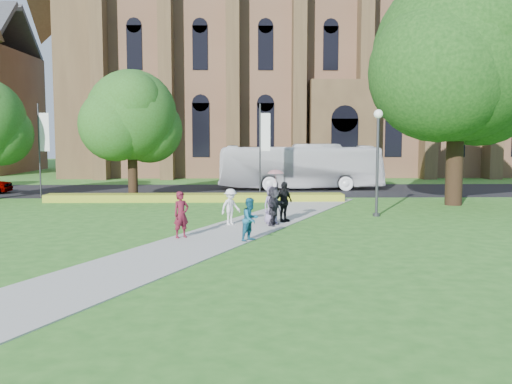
{
  "coord_description": "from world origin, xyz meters",
  "views": [
    {
      "loc": [
        0.91,
        -21.28,
        3.95
      ],
      "look_at": [
        1.46,
        2.61,
        1.6
      ],
      "focal_mm": 40.0,
      "sensor_mm": 36.0,
      "label": 1
    }
  ],
  "objects_px": {
    "streetlamp": "(378,149)",
    "large_tree": "(458,57)",
    "tour_coach": "(300,167)",
    "pedestrian_0": "(181,215)"
  },
  "relations": [
    {
      "from": "streetlamp",
      "to": "tour_coach",
      "type": "xyz_separation_m",
      "value": [
        -2.38,
        14.11,
        -1.6
      ]
    },
    {
      "from": "tour_coach",
      "to": "pedestrian_0",
      "type": "xyz_separation_m",
      "value": [
        -6.59,
        -20.11,
        -0.76
      ]
    },
    {
      "from": "large_tree",
      "to": "streetlamp",
      "type": "bearing_deg",
      "value": -140.71
    },
    {
      "from": "pedestrian_0",
      "to": "streetlamp",
      "type": "bearing_deg",
      "value": -2.64
    },
    {
      "from": "streetlamp",
      "to": "pedestrian_0",
      "type": "bearing_deg",
      "value": -146.22
    },
    {
      "from": "streetlamp",
      "to": "large_tree",
      "type": "relative_size",
      "value": 0.4
    },
    {
      "from": "large_tree",
      "to": "pedestrian_0",
      "type": "height_order",
      "value": "large_tree"
    },
    {
      "from": "large_tree",
      "to": "tour_coach",
      "type": "xyz_separation_m",
      "value": [
        -7.88,
        9.61,
        -6.67
      ]
    },
    {
      "from": "large_tree",
      "to": "tour_coach",
      "type": "distance_m",
      "value": 14.11
    },
    {
      "from": "streetlamp",
      "to": "large_tree",
      "type": "bearing_deg",
      "value": 39.29
    }
  ]
}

